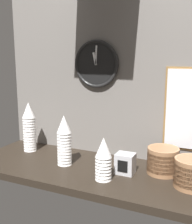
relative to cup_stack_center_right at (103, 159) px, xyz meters
name	(u,v)px	position (x,y,z in m)	size (l,w,h in m)	color
ground_plane	(103,173)	(-0.05, 0.12, -0.13)	(1.60, 0.56, 0.04)	black
wall_tiled_back	(121,73)	(-0.05, 0.38, 0.41)	(1.60, 0.03, 1.05)	slate
cup_stack_center_right	(103,159)	(0.00, 0.00, 0.00)	(0.09, 0.09, 0.23)	white
cup_stack_far_left	(29,127)	(-0.63, 0.21, 0.05)	(0.09, 0.09, 0.33)	white
cup_stack_center_left	(64,140)	(-0.29, 0.10, 0.03)	(0.09, 0.09, 0.29)	white
bowl_stack_far_right	(192,172)	(0.42, 0.10, -0.04)	(0.17, 0.17, 0.14)	#996B47
bowl_stack_right	(163,160)	(0.26, 0.21, -0.04)	(0.17, 0.17, 0.14)	#996B47
wall_clock	(96,64)	(-0.20, 0.35, 0.47)	(0.30, 0.03, 0.30)	black
napkin_dispenser	(125,163)	(0.08, 0.12, -0.06)	(0.10, 0.09, 0.11)	#B7B7BC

